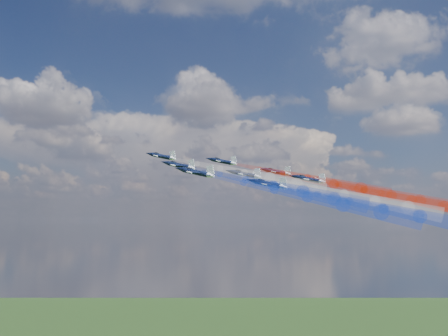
# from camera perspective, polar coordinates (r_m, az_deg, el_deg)

# --- Properties ---
(jet_lead) EXTENTS (13.56, 11.95, 6.18)m
(jet_lead) POSITION_cam_1_polar(r_m,az_deg,el_deg) (146.56, -7.06, 1.33)
(jet_lead) COLOR black
(trail_lead) EXTENTS (43.00, 16.82, 13.86)m
(trail_lead) POSITION_cam_1_polar(r_m,az_deg,el_deg) (132.89, 2.30, -0.60)
(trail_lead) COLOR white
(jet_inner_left) EXTENTS (13.56, 11.95, 6.18)m
(jet_inner_left) POSITION_cam_1_polar(r_m,az_deg,el_deg) (131.53, -5.11, 0.29)
(jet_inner_left) COLOR black
(trail_inner_left) EXTENTS (43.00, 16.82, 13.86)m
(trail_inner_left) POSITION_cam_1_polar(r_m,az_deg,el_deg) (119.01, 5.62, -1.98)
(trail_inner_left) COLOR #1739C8
(jet_inner_right) EXTENTS (13.56, 11.95, 6.18)m
(jet_inner_right) POSITION_cam_1_polar(r_m,az_deg,el_deg) (150.03, -0.20, 0.76)
(jet_inner_right) COLOR black
(trail_inner_right) EXTENTS (43.00, 16.82, 13.86)m
(trail_inner_right) POSITION_cam_1_polar(r_m,az_deg,el_deg) (139.29, 9.43, -1.15)
(trail_inner_right) COLOR red
(jet_outer_left) EXTENTS (13.56, 11.95, 6.18)m
(jet_outer_left) POSITION_cam_1_polar(r_m,az_deg,el_deg) (114.59, -3.21, -0.49)
(jet_outer_left) COLOR black
(trail_outer_left) EXTENTS (43.00, 16.82, 13.86)m
(trail_outer_left) POSITION_cam_1_polar(r_m,az_deg,el_deg) (103.34, 9.45, -3.19)
(trail_outer_left) COLOR #1739C8
(jet_center_third) EXTENTS (13.56, 11.95, 6.18)m
(jet_center_third) POSITION_cam_1_polar(r_m,az_deg,el_deg) (133.10, 2.32, -0.70)
(jet_center_third) COLOR black
(trail_center_third) EXTENTS (43.00, 16.82, 13.86)m
(trail_center_third) POSITION_cam_1_polar(r_m,az_deg,el_deg) (123.89, 13.42, -2.96)
(trail_center_third) COLOR white
(jet_outer_right) EXTENTS (13.56, 11.95, 6.18)m
(jet_outer_right) POSITION_cam_1_polar(r_m,az_deg,el_deg) (153.48, 5.90, -0.42)
(jet_outer_right) COLOR black
(trail_outer_right) EXTENTS (43.00, 16.82, 13.86)m
(trail_outer_right) POSITION_cam_1_polar(r_m,az_deg,el_deg) (145.51, 15.61, -2.33)
(trail_outer_right) COLOR red
(jet_rear_left) EXTENTS (13.56, 11.95, 6.18)m
(jet_rear_left) POSITION_cam_1_polar(r_m,az_deg,el_deg) (119.59, 4.99, -1.80)
(jet_rear_left) COLOR black
(trail_rear_left) EXTENTS (43.00, 16.82, 13.86)m
(trail_rear_left) POSITION_cam_1_polar(r_m,az_deg,el_deg) (111.98, 17.59, -4.37)
(trail_rear_left) COLOR #1739C8
(jet_rear_right) EXTENTS (13.56, 11.95, 6.18)m
(jet_rear_right) POSITION_cam_1_polar(r_m,az_deg,el_deg) (138.46, 9.52, -1.25)
(jet_rear_right) COLOR black
(trail_rear_right) EXTENTS (43.00, 16.82, 13.86)m
(trail_rear_right) POSITION_cam_1_polar(r_m,az_deg,el_deg) (132.46, 20.46, -3.38)
(trail_rear_right) COLOR red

